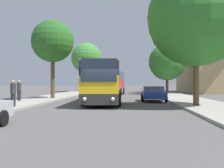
{
  "coord_description": "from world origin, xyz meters",
  "views": [
    {
      "loc": [
        1.59,
        -16.83,
        1.66
      ],
      "look_at": [
        -0.16,
        9.29,
        1.56
      ],
      "focal_mm": 42.0,
      "sensor_mm": 36.0,
      "label": 1
    }
  ],
  "objects_px": {
    "parked_car_right_near": "(153,93)",
    "pedestrian_waiting_far": "(19,90)",
    "bus_front": "(104,82)",
    "tree_left_near": "(86,58)",
    "bus_rear": "(116,83)",
    "bus_middle": "(113,83)",
    "tree_right_mid": "(196,18)",
    "pedestrian_waiting_near": "(13,93)",
    "tree_right_near": "(167,62)",
    "tree_left_far": "(53,41)"
  },
  "relations": [
    {
      "from": "parked_car_right_near",
      "to": "tree_left_far",
      "type": "distance_m",
      "value": 11.22
    },
    {
      "from": "bus_rear",
      "to": "pedestrian_waiting_near",
      "type": "relative_size",
      "value": 6.07
    },
    {
      "from": "bus_middle",
      "to": "pedestrian_waiting_near",
      "type": "bearing_deg",
      "value": -102.9
    },
    {
      "from": "bus_middle",
      "to": "pedestrian_waiting_near",
      "type": "height_order",
      "value": "bus_middle"
    },
    {
      "from": "tree_left_near",
      "to": "tree_left_far",
      "type": "relative_size",
      "value": 1.16
    },
    {
      "from": "pedestrian_waiting_far",
      "to": "tree_right_mid",
      "type": "relative_size",
      "value": 0.19
    },
    {
      "from": "tree_right_near",
      "to": "bus_middle",
      "type": "bearing_deg",
      "value": -156.63
    },
    {
      "from": "tree_right_near",
      "to": "bus_rear",
      "type": "bearing_deg",
      "value": 129.85
    },
    {
      "from": "bus_front",
      "to": "pedestrian_waiting_far",
      "type": "height_order",
      "value": "bus_front"
    },
    {
      "from": "bus_rear",
      "to": "tree_right_mid",
      "type": "xyz_separation_m",
      "value": [
        6.99,
        -30.44,
        4.4
      ]
    },
    {
      "from": "bus_front",
      "to": "tree_right_mid",
      "type": "relative_size",
      "value": 1.18
    },
    {
      "from": "bus_front",
      "to": "pedestrian_waiting_far",
      "type": "relative_size",
      "value": 6.33
    },
    {
      "from": "bus_middle",
      "to": "tree_left_far",
      "type": "xyz_separation_m",
      "value": [
        -5.4,
        -9.96,
        4.1
      ]
    },
    {
      "from": "parked_car_right_near",
      "to": "tree_right_mid",
      "type": "relative_size",
      "value": 0.49
    },
    {
      "from": "parked_car_right_near",
      "to": "tree_right_near",
      "type": "xyz_separation_m",
      "value": [
        3.4,
        15.27,
        4.04
      ]
    },
    {
      "from": "tree_right_near",
      "to": "tree_right_mid",
      "type": "height_order",
      "value": "tree_right_mid"
    },
    {
      "from": "bus_rear",
      "to": "pedestrian_waiting_far",
      "type": "distance_m",
      "value": 27.68
    },
    {
      "from": "pedestrian_waiting_far",
      "to": "pedestrian_waiting_near",
      "type": "bearing_deg",
      "value": -6.89
    },
    {
      "from": "bus_rear",
      "to": "tree_left_near",
      "type": "xyz_separation_m",
      "value": [
        -5.66,
        0.23,
        4.64
      ]
    },
    {
      "from": "bus_rear",
      "to": "tree_left_far",
      "type": "bearing_deg",
      "value": -103.67
    },
    {
      "from": "bus_front",
      "to": "bus_middle",
      "type": "xyz_separation_m",
      "value": [
        -0.16,
        14.2,
        -0.01
      ]
    },
    {
      "from": "tree_left_far",
      "to": "tree_right_near",
      "type": "xyz_separation_m",
      "value": [
        13.22,
        13.34,
        -1.05
      ]
    },
    {
      "from": "bus_rear",
      "to": "parked_car_right_near",
      "type": "xyz_separation_m",
      "value": [
        4.59,
        -24.84,
        -0.98
      ]
    },
    {
      "from": "tree_left_near",
      "to": "tree_left_far",
      "type": "xyz_separation_m",
      "value": [
        0.43,
        -23.15,
        -0.54
      ]
    },
    {
      "from": "parked_car_right_near",
      "to": "pedestrian_waiting_far",
      "type": "relative_size",
      "value": 2.6
    },
    {
      "from": "bus_rear",
      "to": "bus_middle",
      "type": "bearing_deg",
      "value": -90.08
    },
    {
      "from": "tree_right_near",
      "to": "pedestrian_waiting_near",
      "type": "bearing_deg",
      "value": -119.88
    },
    {
      "from": "bus_front",
      "to": "pedestrian_waiting_near",
      "type": "bearing_deg",
      "value": -138.74
    },
    {
      "from": "bus_front",
      "to": "bus_middle",
      "type": "height_order",
      "value": "bus_front"
    },
    {
      "from": "tree_left_near",
      "to": "tree_right_near",
      "type": "bearing_deg",
      "value": -35.68
    },
    {
      "from": "bus_front",
      "to": "tree_left_near",
      "type": "xyz_separation_m",
      "value": [
        -5.99,
        27.38,
        4.63
      ]
    },
    {
      "from": "tree_right_mid",
      "to": "bus_front",
      "type": "bearing_deg",
      "value": 153.73
    },
    {
      "from": "parked_car_right_near",
      "to": "pedestrian_waiting_near",
      "type": "relative_size",
      "value": 2.65
    },
    {
      "from": "bus_middle",
      "to": "pedestrian_waiting_far",
      "type": "distance_m",
      "value": 15.58
    },
    {
      "from": "bus_rear",
      "to": "tree_right_near",
      "type": "bearing_deg",
      "value": -50.98
    },
    {
      "from": "bus_middle",
      "to": "tree_left_far",
      "type": "distance_m",
      "value": 12.05
    },
    {
      "from": "pedestrian_waiting_far",
      "to": "tree_right_near",
      "type": "xyz_separation_m",
      "value": [
        15.01,
        17.19,
        3.74
      ]
    },
    {
      "from": "parked_car_right_near",
      "to": "pedestrian_waiting_near",
      "type": "distance_m",
      "value": 12.15
    },
    {
      "from": "parked_car_right_near",
      "to": "tree_left_near",
      "type": "xyz_separation_m",
      "value": [
        -10.25,
        25.07,
        5.63
      ]
    },
    {
      "from": "pedestrian_waiting_far",
      "to": "tree_left_near",
      "type": "relative_size",
      "value": 0.19
    },
    {
      "from": "tree_right_near",
      "to": "tree_right_mid",
      "type": "distance_m",
      "value": 20.93
    },
    {
      "from": "bus_front",
      "to": "bus_rear",
      "type": "relative_size",
      "value": 1.06
    },
    {
      "from": "parked_car_right_near",
      "to": "pedestrian_waiting_far",
      "type": "height_order",
      "value": "pedestrian_waiting_far"
    },
    {
      "from": "pedestrian_waiting_near",
      "to": "tree_right_near",
      "type": "xyz_separation_m",
      "value": [
        13.03,
        22.68,
        3.75
      ]
    },
    {
      "from": "bus_front",
      "to": "tree_left_near",
      "type": "distance_m",
      "value": 28.41
    },
    {
      "from": "bus_rear",
      "to": "parked_car_right_near",
      "type": "relative_size",
      "value": 2.29
    },
    {
      "from": "bus_rear",
      "to": "tree_left_far",
      "type": "height_order",
      "value": "tree_left_far"
    },
    {
      "from": "tree_left_far",
      "to": "parked_car_right_near",
      "type": "bearing_deg",
      "value": -11.09
    },
    {
      "from": "bus_middle",
      "to": "tree_right_mid",
      "type": "height_order",
      "value": "tree_right_mid"
    },
    {
      "from": "pedestrian_waiting_near",
      "to": "tree_right_near",
      "type": "bearing_deg",
      "value": -167.58
    }
  ]
}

